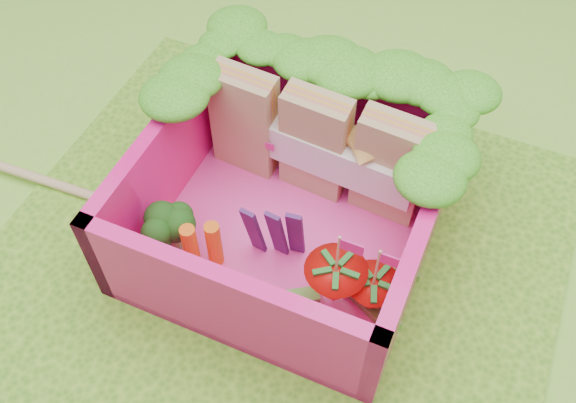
% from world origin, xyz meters
% --- Properties ---
extents(ground, '(14.00, 14.00, 0.00)m').
position_xyz_m(ground, '(0.00, 0.00, 0.00)').
color(ground, '#89D83D').
rests_on(ground, ground).
extents(placemat, '(2.60, 2.60, 0.03)m').
position_xyz_m(placemat, '(0.00, 0.00, 0.01)').
color(placemat, '#529822').
rests_on(placemat, ground).
extents(bento_floor, '(1.30, 1.30, 0.05)m').
position_xyz_m(bento_floor, '(0.01, 0.24, 0.06)').
color(bento_floor, '#FF41AA').
rests_on(bento_floor, placemat).
extents(bento_box, '(1.30, 1.30, 0.55)m').
position_xyz_m(bento_box, '(0.01, 0.24, 0.31)').
color(bento_box, '#FF1582').
rests_on(bento_box, placemat).
extents(lettuce_ruffle, '(1.43, 0.83, 0.11)m').
position_xyz_m(lettuce_ruffle, '(0.01, 0.74, 0.64)').
color(lettuce_ruffle, '#2B7D16').
rests_on(lettuce_ruffle, bento_box).
extents(sandwich_stack, '(1.07, 0.24, 0.57)m').
position_xyz_m(sandwich_stack, '(0.02, 0.55, 0.36)').
color(sandwich_stack, tan).
rests_on(sandwich_stack, bento_floor).
extents(broccoli, '(0.31, 0.31, 0.26)m').
position_xyz_m(broccoli, '(-0.46, -0.09, 0.26)').
color(broccoli, '#76B055').
rests_on(broccoli, bento_floor).
extents(carrot_sticks, '(0.15, 0.13, 0.29)m').
position_xyz_m(carrot_sticks, '(-0.26, -0.10, 0.22)').
color(carrot_sticks, orange).
rests_on(carrot_sticks, bento_floor).
extents(purple_wedges, '(0.25, 0.09, 0.38)m').
position_xyz_m(purple_wedges, '(0.02, 0.07, 0.27)').
color(purple_wedges, '#491959').
rests_on(purple_wedges, bento_floor).
extents(strawberry_left, '(0.27, 0.27, 0.51)m').
position_xyz_m(strawberry_left, '(0.35, -0.05, 0.22)').
color(strawberry_left, red).
rests_on(strawberry_left, bento_floor).
extents(strawberry_right, '(0.23, 0.23, 0.47)m').
position_xyz_m(strawberry_right, '(0.51, -0.02, 0.20)').
color(strawberry_right, red).
rests_on(strawberry_right, bento_floor).
extents(snap_peas, '(0.67, 0.52, 0.05)m').
position_xyz_m(snap_peas, '(0.39, 0.00, 0.11)').
color(snap_peas, '#5DA634').
rests_on(snap_peas, bento_floor).
extents(chopsticks, '(2.37, 0.16, 0.04)m').
position_xyz_m(chopsticks, '(-1.09, 0.03, 0.05)').
color(chopsticks, tan).
rests_on(chopsticks, placemat).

